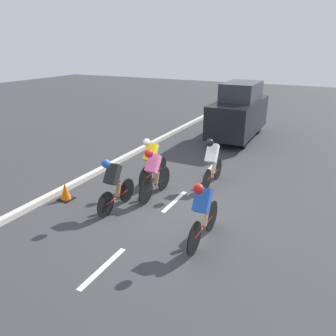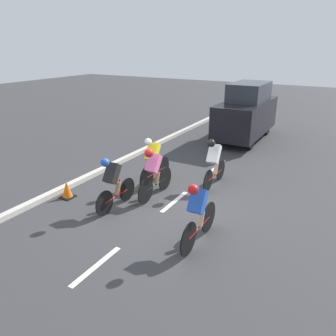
{
  "view_description": "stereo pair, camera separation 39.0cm",
  "coord_description": "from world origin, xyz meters",
  "views": [
    {
      "loc": [
        -3.48,
        7.14,
        4.06
      ],
      "look_at": [
        0.2,
        -0.16,
        0.95
      ],
      "focal_mm": 35.0,
      "sensor_mm": 36.0,
      "label": 1
    },
    {
      "loc": [
        -3.83,
        6.95,
        4.06
      ],
      "look_at": [
        0.2,
        -0.16,
        0.95
      ],
      "focal_mm": 35.0,
      "sensor_mm": 36.0,
      "label": 2
    }
  ],
  "objects": [
    {
      "name": "lane_stripe_far",
      "position": [
        0.0,
        -3.36,
        0.0
      ],
      "size": [
        0.12,
        1.4,
        0.01
      ],
      "primitive_type": "cube",
      "color": "white",
      "rests_on": "ground"
    },
    {
      "name": "cyclist_blue",
      "position": [
        -1.38,
        1.36,
        0.76
      ],
      "size": [
        0.34,
        1.76,
        1.48
      ],
      "color": "black",
      "rests_on": "ground"
    },
    {
      "name": "cyclist_black",
      "position": [
        1.18,
        0.96,
        0.77
      ],
      "size": [
        0.35,
        1.61,
        1.46
      ],
      "color": "black",
      "rests_on": "ground"
    },
    {
      "name": "curb",
      "position": [
        3.2,
        -0.16,
        0.07
      ],
      "size": [
        0.2,
        26.16,
        0.14
      ],
      "primitive_type": "cube",
      "color": "beige",
      "rests_on": "ground"
    },
    {
      "name": "cyclist_white",
      "position": [
        -0.51,
        -1.67,
        0.81
      ],
      "size": [
        0.35,
        1.67,
        1.53
      ],
      "color": "black",
      "rests_on": "ground"
    },
    {
      "name": "support_car",
      "position": [
        0.24,
        -7.28,
        1.22
      ],
      "size": [
        1.7,
        4.33,
        2.49
      ],
      "color": "black",
      "rests_on": "ground"
    },
    {
      "name": "cyclist_pink",
      "position": [
        0.64,
        -0.14,
        0.79
      ],
      "size": [
        0.32,
        1.74,
        1.49
      ],
      "color": "black",
      "rests_on": "ground"
    },
    {
      "name": "ground_plane",
      "position": [
        0.0,
        0.0,
        0.0
      ],
      "size": [
        60.0,
        60.0,
        0.0
      ],
      "primitive_type": "plane",
      "color": "#38383A"
    },
    {
      "name": "traffic_cone",
      "position": [
        2.75,
        1.09,
        0.24
      ],
      "size": [
        0.36,
        0.36,
        0.49
      ],
      "color": "black",
      "rests_on": "ground"
    },
    {
      "name": "lane_stripe_mid",
      "position": [
        0.0,
        -0.16,
        0.0
      ],
      "size": [
        0.12,
        1.4,
        0.01
      ],
      "primitive_type": "cube",
      "color": "white",
      "rests_on": "ground"
    },
    {
      "name": "cyclist_yellow",
      "position": [
        1.13,
        -0.91,
        0.78
      ],
      "size": [
        0.35,
        1.67,
        1.52
      ],
      "color": "black",
      "rests_on": "ground"
    },
    {
      "name": "lane_stripe_near",
      "position": [
        0.0,
        3.04,
        0.0
      ],
      "size": [
        0.12,
        1.4,
        0.01
      ],
      "primitive_type": "cube",
      "color": "white",
      "rests_on": "ground"
    }
  ]
}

